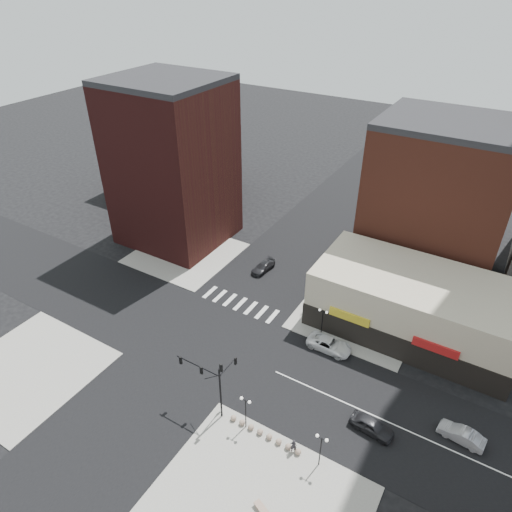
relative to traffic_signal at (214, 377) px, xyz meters
The scene contains 22 objects.
ground 11.76m from the traffic_signal, 132.74° to the left, with size 240.00×240.00×0.00m, color black.
road_ew 11.76m from the traffic_signal, 132.74° to the left, with size 200.00×14.00×0.02m, color black.
road_ns 11.76m from the traffic_signal, 132.74° to the left, with size 14.00×200.00×0.02m, color black.
sidewalk_nw 31.55m from the traffic_signal, 134.23° to the left, with size 15.00×15.00×0.12m, color gray.
sidewalk_ne 23.99m from the traffic_signal, 71.98° to the left, with size 15.00×15.00×0.12m, color gray.
sidewalk_se 11.79m from the traffic_signal, 35.14° to the right, with size 18.00×14.00×0.12m, color gray.
sidewalk_sw 23.26m from the traffic_signal, 162.94° to the right, with size 15.00×15.00×0.12m, color gray.
building_nw 37.93m from the traffic_signal, 134.90° to the left, with size 16.00×15.00×25.00m, color #3B1312.
building_nw_low 57.36m from the traffic_signal, 133.17° to the left, with size 20.00×18.00×12.00m, color #3B1312.
building_ne_midrise 39.60m from the traffic_signal, 72.51° to the left, with size 18.00×15.00×22.00m, color brown.
building_ne_row 26.71m from the traffic_signal, 58.92° to the left, with size 24.20×12.20×8.00m.
traffic_signal is the anchor object (origin of this frame).
street_lamp_se_a 4.12m from the traffic_signal, ahead, with size 1.22×0.32×4.16m.
street_lamp_se_b 11.88m from the traffic_signal, ahead, with size 1.22×0.32×4.16m.
street_lamp_ne 16.62m from the traffic_signal, 73.25° to the left, with size 1.22×0.32×4.16m.
bollard_row 7.48m from the traffic_signal, ahead, with size 7.95×0.60×0.60m.
white_suv 16.30m from the traffic_signal, 65.53° to the left, with size 2.50×5.42×1.51m, color white.
dark_sedan_east 16.40m from the traffic_signal, 22.02° to the left, with size 1.79×4.46×1.52m, color black.
silver_sedan 24.83m from the traffic_signal, 22.86° to the left, with size 1.53×4.40×1.45m, color #A2A3A7.
dark_sedan_north 26.42m from the traffic_signal, 109.43° to the left, with size 1.84×4.52×1.31m, color black.
pedestrian 9.94m from the traffic_signal, ahead, with size 0.61×0.40×1.68m, color #242227.
stone_bench 12.53m from the traffic_signal, 34.85° to the right, with size 2.11×1.37×0.47m.
Camera 1 is at (26.86, -32.38, 39.62)m, focal length 32.00 mm.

